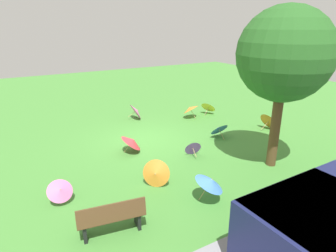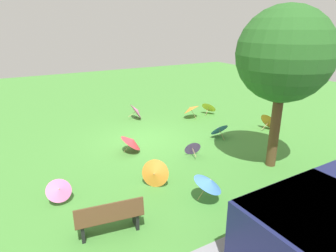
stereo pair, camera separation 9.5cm
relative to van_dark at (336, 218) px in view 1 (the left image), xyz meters
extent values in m
plane|color=#478C38|center=(0.62, -7.92, -0.91)|extent=(40.00, 40.00, 0.00)
cube|color=black|center=(0.75, 0.01, 0.34)|extent=(2.61, 1.96, 0.55)
cylinder|color=black|center=(1.46, -0.93, -0.53)|extent=(0.76, 0.23, 0.76)
cylinder|color=black|center=(-1.76, -0.98, -0.53)|extent=(0.76, 0.23, 0.76)
cube|color=brown|center=(3.88, -3.06, -0.46)|extent=(1.65, 0.69, 0.05)
cube|color=brown|center=(3.91, -2.86, -0.24)|extent=(1.60, 0.36, 0.45)
cube|color=black|center=(4.51, -3.15, -0.69)|extent=(0.14, 0.41, 0.45)
cube|color=black|center=(3.25, -2.96, -0.69)|extent=(0.14, 0.41, 0.45)
cylinder|color=brown|center=(-2.27, -3.63, 0.56)|extent=(0.34, 0.34, 2.94)
sphere|color=#286023|center=(-2.27, -3.63, 2.94)|extent=(3.04, 3.04, 3.04)
cylinder|color=tan|center=(1.16, -3.02, -0.65)|extent=(0.24, 0.18, 0.53)
cone|color=#4C8CE5|center=(1.02, -2.93, -0.31)|extent=(1.20, 1.20, 0.55)
sphere|color=tan|center=(0.99, -2.90, -0.22)|extent=(0.06, 0.06, 0.05)
cylinder|color=tan|center=(1.75, -7.18, -0.72)|extent=(0.29, 0.11, 0.37)
cone|color=#D8383F|center=(1.57, -7.12, -0.47)|extent=(1.05, 1.10, 0.69)
sphere|color=tan|center=(1.51, -7.10, -0.39)|extent=(0.06, 0.05, 0.05)
cylinder|color=tan|center=(-2.36, -6.43, -0.73)|extent=(0.04, 0.37, 0.36)
cone|color=#4C8CE5|center=(-2.35, -6.65, -0.51)|extent=(0.83, 0.68, 0.66)
sphere|color=tan|center=(-2.35, -6.70, -0.47)|extent=(0.04, 0.05, 0.05)
cylinder|color=tan|center=(4.71, -5.13, -0.73)|extent=(0.05, 0.34, 0.37)
cone|color=pink|center=(4.69, -4.92, -0.50)|extent=(0.74, 0.65, 0.58)
sphere|color=tan|center=(4.69, -4.88, -0.45)|extent=(0.04, 0.05, 0.05)
cylinder|color=tan|center=(-3.94, -9.61, -0.72)|extent=(0.36, 0.19, 0.38)
cone|color=yellow|center=(-4.17, -9.72, -0.48)|extent=(0.96, 1.02, 0.69)
sphere|color=tan|center=(-4.22, -9.75, -0.42)|extent=(0.06, 0.05, 0.05)
cylinder|color=tan|center=(-0.05, -10.92, -0.64)|extent=(0.42, 0.08, 0.27)
cone|color=pink|center=(-0.31, -10.89, -0.47)|extent=(0.73, 1.01, 0.88)
sphere|color=tan|center=(-0.38, -10.88, -0.43)|extent=(0.05, 0.04, 0.05)
cylinder|color=tan|center=(1.75, -4.63, -0.58)|extent=(0.38, 0.41, 0.19)
cone|color=orange|center=(1.97, -4.39, -0.48)|extent=(0.89, 0.87, 0.86)
sphere|color=tan|center=(2.02, -4.34, -0.46)|extent=(0.06, 0.06, 0.05)
cylinder|color=tan|center=(-0.23, -5.46, -0.71)|extent=(0.13, 0.39, 0.20)
cone|color=purple|center=(-0.30, -5.71, -0.59)|extent=(0.71, 0.54, 0.64)
sphere|color=tan|center=(-0.32, -5.77, -0.56)|extent=(0.05, 0.06, 0.05)
cylinder|color=tan|center=(-4.84, -6.27, -0.69)|extent=(0.50, 0.06, 0.34)
cone|color=orange|center=(-5.15, -6.29, -0.49)|extent=(0.69, 0.95, 0.84)
sphere|color=tan|center=(-5.21, -6.30, -0.45)|extent=(0.05, 0.04, 0.05)
cylinder|color=tan|center=(-2.96, -9.47, -0.69)|extent=(0.18, 0.27, 0.45)
cone|color=orange|center=(-2.86, -9.63, -0.40)|extent=(1.20, 1.19, 0.61)
sphere|color=tan|center=(-2.84, -9.66, -0.33)|extent=(0.06, 0.06, 0.05)
camera|label=1|loc=(5.63, 2.66, 3.87)|focal=31.22mm
camera|label=2|loc=(5.55, 2.71, 3.87)|focal=31.22mm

